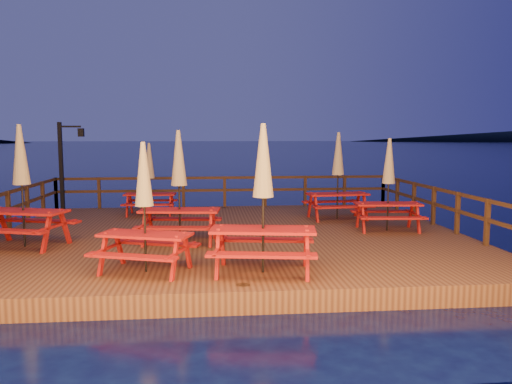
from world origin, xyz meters
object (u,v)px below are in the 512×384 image
Objects in this scene: lamp_post at (66,158)px; picnic_table_1 at (263,196)px; picnic_table_0 at (179,185)px; picnic_table_2 at (22,184)px.

lamp_post reaches higher than picnic_table_1.
picnic_table_1 is (5.82, -8.40, -0.36)m from lamp_post.
picnic_table_0 is 0.97× the size of picnic_table_1.
picnic_table_0 is 0.96× the size of picnic_table_2.
picnic_table_2 is (-5.24, 2.70, 0.02)m from picnic_table_1.
picnic_table_2 is at bearing 161.57° from picnic_table_1.
picnic_table_0 is 3.55m from picnic_table_2.
picnic_table_0 is at bearing -53.69° from lamp_post.
picnic_table_2 is at bearing -84.20° from lamp_post.
picnic_table_2 reaches higher than picnic_table_1.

